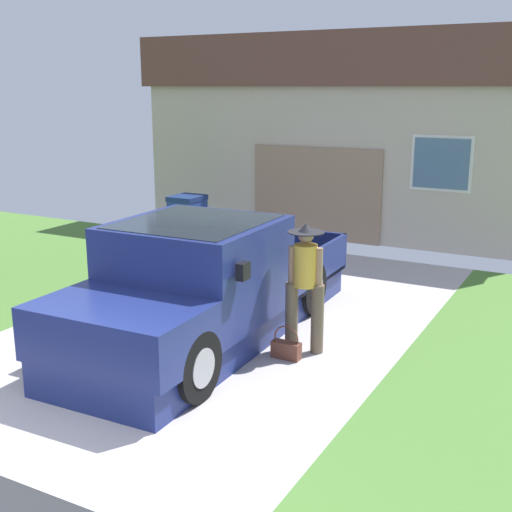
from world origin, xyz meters
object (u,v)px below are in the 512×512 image
(house_with_garage, at_px, (372,129))
(wheeled_trash_bin, at_px, (188,220))
(pickup_truck, at_px, (199,290))
(handbag, at_px, (286,348))
(person_with_hat, at_px, (305,283))

(house_with_garage, bearing_deg, wheeled_trash_bin, -113.84)
(pickup_truck, xyz_separation_m, house_with_garage, (-0.94, 9.57, 1.53))
(handbag, relative_size, wheeled_trash_bin, 0.39)
(person_with_hat, bearing_deg, pickup_truck, 5.89)
(house_with_garage, xyz_separation_m, wheeled_trash_bin, (-2.26, -5.11, -1.67))
(pickup_truck, xyz_separation_m, handbag, (1.24, 0.08, -0.60))
(pickup_truck, height_order, person_with_hat, person_with_hat)
(handbag, height_order, house_with_garage, house_with_garage)
(person_with_hat, bearing_deg, wheeled_trash_bin, -52.96)
(wheeled_trash_bin, bearing_deg, pickup_truck, -54.37)
(person_with_hat, height_order, wheeled_trash_bin, person_with_hat)
(person_with_hat, relative_size, wheeled_trash_bin, 1.51)
(wheeled_trash_bin, bearing_deg, person_with_hat, -41.80)
(person_with_hat, bearing_deg, house_with_garage, -87.21)
(pickup_truck, distance_m, person_with_hat, 1.41)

